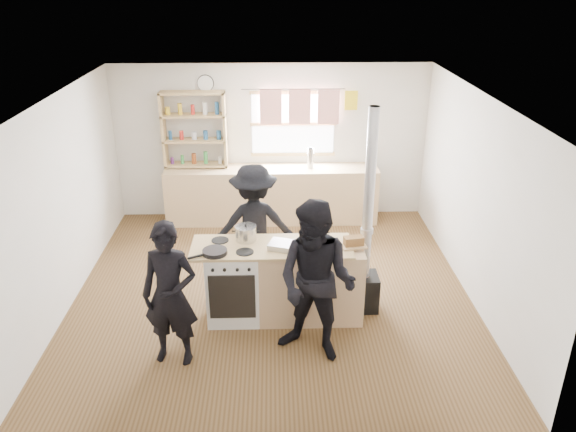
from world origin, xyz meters
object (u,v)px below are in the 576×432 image
(flue_heater, at_px, (365,260))
(person_near_left, at_px, (170,295))
(stockpot_stove, at_px, (246,233))
(person_far, at_px, (254,225))
(person_near_right, at_px, (316,283))
(bread_board, at_px, (354,242))
(skillet_greens, at_px, (215,252))
(cooking_island, at_px, (284,281))
(stockpot_counter, at_px, (314,235))
(thermos, at_px, (310,158))
(roast_tray, at_px, (286,245))

(flue_heater, bearing_deg, person_near_left, -156.65)
(stockpot_stove, distance_m, person_far, 0.72)
(person_far, bearing_deg, person_near_right, 107.70)
(bread_board, distance_m, person_near_right, 0.86)
(person_near_left, xyz_separation_m, person_far, (0.81, 1.64, 0.02))
(skillet_greens, height_order, person_near_left, person_near_left)
(cooking_island, height_order, stockpot_stove, stockpot_stove)
(skillet_greens, bearing_deg, person_near_right, -27.77)
(skillet_greens, height_order, bread_board, bread_board)
(person_near_right, xyz_separation_m, person_far, (-0.68, 1.59, -0.08))
(stockpot_stove, bearing_deg, cooking_island, -19.65)
(person_near_left, distance_m, person_near_right, 1.50)
(stockpot_counter, relative_size, bread_board, 0.91)
(thermos, relative_size, stockpot_stove, 1.30)
(skillet_greens, bearing_deg, thermos, 67.03)
(stockpot_stove, bearing_deg, person_near_right, -50.28)
(flue_heater, relative_size, person_near_right, 1.41)
(roast_tray, distance_m, stockpot_stove, 0.51)
(skillet_greens, distance_m, stockpot_stove, 0.48)
(thermos, relative_size, roast_tray, 0.75)
(cooking_island, relative_size, stockpot_counter, 6.94)
(person_near_right, bearing_deg, stockpot_counter, 114.51)
(thermos, relative_size, cooking_island, 0.16)
(flue_heater, bearing_deg, person_near_right, -126.36)
(thermos, bearing_deg, person_near_left, -114.92)
(roast_tray, relative_size, flue_heater, 0.17)
(cooking_island, bearing_deg, flue_heater, 7.68)
(stockpot_counter, distance_m, person_near_left, 1.77)
(person_near_left, bearing_deg, thermos, 73.82)
(thermos, distance_m, person_far, 2.12)
(roast_tray, distance_m, stockpot_counter, 0.36)
(flue_heater, bearing_deg, thermos, 100.38)
(cooking_island, bearing_deg, stockpot_stove, 160.35)
(person_near_left, bearing_deg, cooking_island, 42.67)
(flue_heater, bearing_deg, stockpot_counter, -174.29)
(skillet_greens, xyz_separation_m, person_far, (0.40, 1.02, -0.15))
(thermos, relative_size, person_near_left, 0.20)
(stockpot_stove, bearing_deg, roast_tray, -25.88)
(person_near_right, bearing_deg, stockpot_stove, 156.42)
(person_near_left, bearing_deg, person_far, 72.38)
(stockpot_stove, distance_m, bread_board, 1.24)
(cooking_island, distance_m, stockpot_counter, 0.66)
(roast_tray, bearing_deg, person_near_left, -148.66)
(roast_tray, bearing_deg, cooking_island, 104.71)
(roast_tray, xyz_separation_m, person_near_right, (0.29, -0.68, -0.08))
(thermos, xyz_separation_m, stockpot_stove, (-0.92, -2.61, -0.04))
(stockpot_stove, bearing_deg, flue_heater, -1.17)
(stockpot_stove, relative_size, bread_board, 0.81)
(stockpot_counter, height_order, person_near_left, person_near_left)
(bread_board, distance_m, person_far, 1.46)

